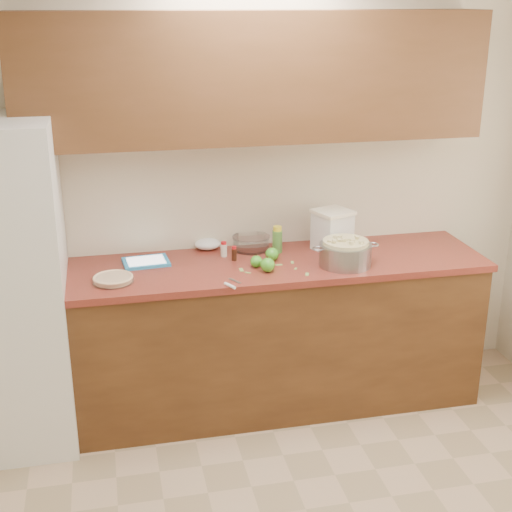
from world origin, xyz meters
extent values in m
plane|color=beige|center=(0.00, 1.80, 1.30)|extent=(3.60, 0.00, 3.60)
cube|color=#5A3519|center=(0.00, 1.48, 0.44)|extent=(2.60, 0.65, 0.88)
cube|color=#9A352A|center=(0.00, 1.48, 0.90)|extent=(2.64, 0.68, 0.04)
cube|color=#55311A|center=(0.00, 1.63, 1.95)|extent=(2.60, 0.34, 0.70)
cylinder|color=silver|center=(-0.84, 1.35, 0.94)|extent=(0.22, 0.22, 0.03)
cylinder|color=beige|center=(-0.84, 1.35, 0.94)|extent=(0.20, 0.20, 0.03)
torus|color=beige|center=(-0.84, 1.35, 0.95)|extent=(0.22, 0.22, 0.02)
cylinder|color=gray|center=(0.46, 1.33, 0.98)|extent=(0.30, 0.30, 0.13)
torus|color=gray|center=(0.30, 1.33, 1.03)|extent=(0.07, 0.07, 0.01)
torus|color=gray|center=(0.63, 1.33, 1.03)|extent=(0.07, 0.07, 0.01)
cylinder|color=beige|center=(0.46, 1.33, 1.00)|extent=(0.26, 0.26, 0.14)
cube|color=silver|center=(0.47, 1.60, 1.03)|extent=(0.24, 0.24, 0.23)
cube|color=#F1E3C0|center=(0.47, 1.60, 1.16)|extent=(0.26, 0.26, 0.02)
cube|color=#2A8FCE|center=(-0.65, 1.60, 0.93)|extent=(0.27, 0.22, 0.02)
cube|color=white|center=(-0.65, 1.60, 0.94)|extent=(0.22, 0.17, 0.00)
cube|color=gray|center=(-0.20, 1.22, 0.92)|extent=(0.06, 0.09, 0.00)
cylinder|color=white|center=(-0.24, 1.14, 0.93)|extent=(0.05, 0.08, 0.02)
cylinder|color=#4C8C38|center=(0.14, 1.63, 0.99)|extent=(0.06, 0.06, 0.13)
cylinder|color=yellow|center=(0.14, 1.63, 1.07)|extent=(0.05, 0.05, 0.03)
cylinder|color=beige|center=(-0.19, 1.62, 0.96)|extent=(0.04, 0.04, 0.08)
cylinder|color=red|center=(-0.19, 1.62, 1.00)|extent=(0.03, 0.03, 0.02)
cylinder|color=black|center=(-0.14, 1.54, 0.96)|extent=(0.03, 0.03, 0.07)
cylinder|color=red|center=(-0.14, 1.54, 1.00)|extent=(0.03, 0.03, 0.01)
cylinder|color=silver|center=(-0.01, 1.71, 0.96)|extent=(0.22, 0.22, 0.08)
torus|color=silver|center=(-0.01, 1.71, 1.00)|extent=(0.23, 0.23, 0.01)
ellipsoid|color=white|center=(-0.26, 1.77, 0.95)|extent=(0.19, 0.18, 0.07)
sphere|color=green|center=(-0.04, 1.40, 0.95)|extent=(0.07, 0.07, 0.07)
cylinder|color=#3F2D19|center=(-0.04, 1.40, 0.99)|extent=(0.01, 0.01, 0.01)
sphere|color=green|center=(0.07, 1.49, 0.96)|extent=(0.08, 0.08, 0.08)
cylinder|color=#3F2D19|center=(0.07, 1.49, 1.00)|extent=(0.01, 0.01, 0.01)
sphere|color=green|center=(0.01, 1.32, 0.96)|extent=(0.08, 0.08, 0.08)
cylinder|color=#3F2D19|center=(0.01, 1.32, 1.01)|extent=(0.01, 0.01, 0.01)
cube|color=#8AAD54|center=(-0.11, 1.33, 0.92)|extent=(0.04, 0.03, 0.00)
cube|color=#8AAD54|center=(0.17, 1.33, 0.92)|extent=(0.03, 0.03, 0.00)
cube|color=#8AAD54|center=(0.18, 1.43, 0.92)|extent=(0.02, 0.04, 0.00)
cube|color=#8AAD54|center=(-0.13, 1.38, 0.92)|extent=(0.02, 0.05, 0.00)
cube|color=#8AAD54|center=(0.09, 1.41, 0.92)|extent=(0.04, 0.02, 0.00)
cube|color=#8AAD54|center=(0.21, 1.23, 0.92)|extent=(0.03, 0.05, 0.00)
camera|label=1|loc=(-0.85, -2.29, 2.36)|focal=50.00mm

